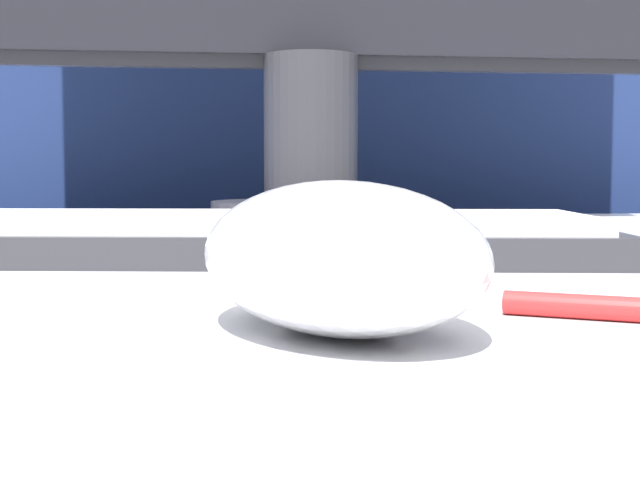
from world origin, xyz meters
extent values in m
cube|color=navy|center=(0.00, 0.65, 0.54)|extent=(5.00, 0.03, 1.07)
ellipsoid|color=silver|center=(0.04, -0.17, 0.75)|extent=(0.10, 0.13, 0.04)
cube|color=#28282D|center=(0.01, 0.06, 0.73)|extent=(0.43, 0.21, 0.02)
cube|color=silver|center=(0.01, 0.06, 0.75)|extent=(0.41, 0.18, 0.01)
cylinder|color=#28282D|center=(0.09, 0.38, 0.74)|extent=(0.18, 0.18, 0.02)
cylinder|color=#28282D|center=(0.09, 0.38, 0.81)|extent=(0.09, 0.09, 0.13)
camera|label=1|loc=(0.00, -0.43, 0.77)|focal=50.00mm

